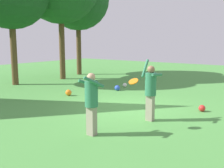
% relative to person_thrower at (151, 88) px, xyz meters
% --- Properties ---
extents(ground_plane, '(40.00, 40.00, 0.00)m').
position_rel_person_thrower_xyz_m(ground_plane, '(0.95, 1.49, -1.01)').
color(ground_plane, '#4C9342').
extents(person_thrower, '(0.59, 0.48, 1.87)m').
position_rel_person_thrower_xyz_m(person_thrower, '(0.00, 0.00, 0.00)').
color(person_thrower, gray).
rests_on(person_thrower, ground_plane).
extents(person_catcher, '(0.72, 0.69, 1.63)m').
position_rel_person_thrower_xyz_m(person_catcher, '(-2.04, 0.61, -0.05)').
color(person_catcher, gray).
rests_on(person_catcher, ground_plane).
extents(frisbee, '(0.28, 0.30, 0.15)m').
position_rel_person_thrower_xyz_m(frisbee, '(-1.00, -0.00, 0.33)').
color(frisbee, orange).
extents(ball_red, '(0.23, 0.23, 0.23)m').
position_rel_person_thrower_xyz_m(ball_red, '(2.02, -0.95, -0.90)').
color(ball_red, red).
rests_on(ball_red, ground_plane).
extents(ball_white, '(0.23, 0.23, 0.23)m').
position_rel_person_thrower_xyz_m(ball_white, '(4.60, 3.97, -0.90)').
color(ball_white, white).
rests_on(ball_white, ground_plane).
extents(ball_blue, '(0.27, 0.27, 0.27)m').
position_rel_person_thrower_xyz_m(ball_blue, '(3.55, 3.72, -0.88)').
color(ball_blue, blue).
rests_on(ball_blue, ground_plane).
extents(ball_orange, '(0.27, 0.27, 0.27)m').
position_rel_person_thrower_xyz_m(ball_orange, '(1.24, 4.76, -0.88)').
color(ball_orange, orange).
rests_on(ball_orange, ground_plane).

